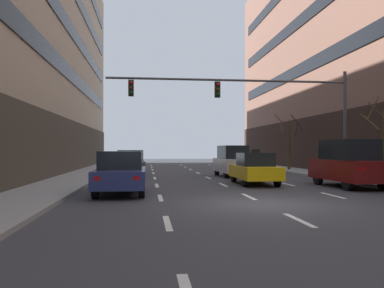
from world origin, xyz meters
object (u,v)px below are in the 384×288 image
(car_driving_0, at_px, (121,173))
(street_tree_1, at_px, (383,143))
(taxi_driving_2, at_px, (255,169))
(traffic_signal_0, at_px, (259,100))
(pedestrian_0, at_px, (343,160))
(car_driving_3, at_px, (233,161))
(street_tree_0, at_px, (289,143))
(car_parked_2, at_px, (348,164))
(car_driving_1, at_px, (131,163))

(car_driving_0, relative_size, street_tree_1, 1.05)
(taxi_driving_2, bearing_deg, car_driving_0, -150.98)
(traffic_signal_0, xyz_separation_m, pedestrian_0, (5.95, 2.24, -3.38))
(taxi_driving_2, distance_m, street_tree_1, 6.41)
(car_driving_0, relative_size, taxi_driving_2, 1.07)
(car_driving_3, distance_m, pedestrian_0, 6.84)
(traffic_signal_0, height_order, pedestrian_0, traffic_signal_0)
(car_driving_3, height_order, traffic_signal_0, traffic_signal_0)
(car_driving_0, distance_m, taxi_driving_2, 7.43)
(taxi_driving_2, distance_m, street_tree_0, 13.37)
(car_driving_3, xyz_separation_m, car_parked_2, (3.87, -7.81, 0.11))
(pedestrian_0, bearing_deg, traffic_signal_0, -159.41)
(car_driving_1, xyz_separation_m, pedestrian_0, (13.06, -4.30, 0.25))
(car_parked_2, bearing_deg, pedestrian_0, 64.84)
(car_driving_1, xyz_separation_m, car_driving_3, (6.71, -1.78, 0.16))
(car_driving_3, bearing_deg, pedestrian_0, -21.64)
(car_driving_0, relative_size, car_driving_1, 0.99)
(car_parked_2, distance_m, street_tree_1, 2.38)
(car_driving_1, distance_m, traffic_signal_0, 10.32)
(taxi_driving_2, xyz_separation_m, street_tree_0, (6.17, 11.76, 1.54))
(car_driving_0, xyz_separation_m, car_parked_2, (10.51, 1.64, 0.27))
(street_tree_0, xyz_separation_m, pedestrian_0, (0.33, -8.43, -1.23))
(car_driving_1, xyz_separation_m, traffic_signal_0, (7.11, -6.54, 3.63))
(car_parked_2, xyz_separation_m, pedestrian_0, (2.48, 5.29, -0.01))
(car_driving_3, xyz_separation_m, pedestrian_0, (6.36, -2.52, 0.09))
(taxi_driving_2, height_order, car_parked_2, car_parked_2)
(car_driving_0, bearing_deg, pedestrian_0, 28.07)
(car_driving_0, height_order, car_driving_1, car_driving_1)
(car_driving_0, xyz_separation_m, taxi_driving_2, (6.50, 3.61, -0.05))
(car_driving_3, height_order, car_parked_2, car_parked_2)
(street_tree_0, relative_size, pedestrian_0, 2.69)
(traffic_signal_0, bearing_deg, car_driving_1, 137.42)
(traffic_signal_0, relative_size, pedestrian_0, 7.87)
(car_parked_2, bearing_deg, car_driving_0, -171.12)
(car_driving_3, relative_size, street_tree_0, 0.95)
(car_driving_1, distance_m, car_parked_2, 14.28)
(car_parked_2, bearing_deg, car_driving_1, 137.81)
(car_driving_0, xyz_separation_m, pedestrian_0, (13.00, 6.93, 0.26))
(street_tree_0, distance_m, street_tree_1, 13.20)
(traffic_signal_0, bearing_deg, car_driving_0, -146.32)
(car_parked_2, bearing_deg, traffic_signal_0, 138.62)
(car_parked_2, bearing_deg, street_tree_1, 14.19)
(taxi_driving_2, relative_size, traffic_signal_0, 0.33)
(car_driving_3, xyz_separation_m, traffic_signal_0, (0.41, -4.76, 3.47))
(taxi_driving_2, xyz_separation_m, car_parked_2, (4.02, -1.96, 0.32))
(car_driving_0, height_order, car_driving_3, car_driving_3)
(taxi_driving_2, height_order, street_tree_0, street_tree_0)
(car_driving_3, distance_m, street_tree_1, 9.48)
(car_driving_0, bearing_deg, car_driving_1, 90.33)
(traffic_signal_0, bearing_deg, pedestrian_0, 20.59)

